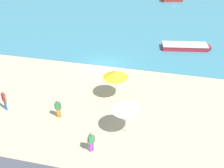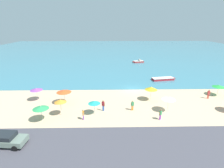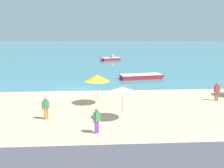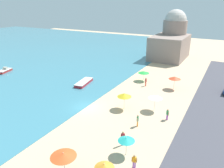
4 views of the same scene
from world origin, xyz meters
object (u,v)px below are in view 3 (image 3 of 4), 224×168
(beach_umbrella_6, at_px, (122,90))
(bather_2, at_px, (46,107))
(skiff_nearshore, at_px, (141,76))
(beach_umbrella_7, at_px, (97,78))
(skiff_offshore, at_px, (111,59))
(bather_4, at_px, (97,119))
(bather_0, at_px, (217,90))

(beach_umbrella_6, height_order, bather_2, beach_umbrella_6)
(skiff_nearshore, bearing_deg, beach_umbrella_7, -116.33)
(bather_2, relative_size, skiff_offshore, 0.40)
(beach_umbrella_7, xyz_separation_m, skiff_offshore, (3.23, 32.47, -1.90))
(skiff_nearshore, bearing_deg, bather_4, -107.87)
(beach_umbrella_7, height_order, bather_2, beach_umbrella_7)
(beach_umbrella_6, height_order, bather_4, beach_umbrella_6)
(bather_0, bearing_deg, bather_2, -163.47)
(beach_umbrella_6, height_order, beach_umbrella_7, beach_umbrella_7)
(bather_4, xyz_separation_m, skiff_nearshore, (5.92, 18.38, -0.55))
(bather_4, height_order, skiff_nearshore, bather_4)
(beach_umbrella_7, relative_size, bather_2, 1.56)
(bather_0, height_order, skiff_nearshore, bather_0)
(bather_0, height_order, skiff_offshore, bather_0)
(beach_umbrella_7, relative_size, skiff_nearshore, 0.45)
(beach_umbrella_7, relative_size, bather_4, 1.63)
(bather_4, xyz_separation_m, skiff_offshore, (3.38, 39.18, -0.52))
(bather_0, relative_size, bather_2, 1.02)
(beach_umbrella_6, xyz_separation_m, bather_0, (9.00, 4.76, -1.25))
(skiff_offshore, bearing_deg, bather_2, -100.87)
(bather_0, relative_size, skiff_offshore, 0.41)
(bather_0, bearing_deg, skiff_nearshore, 113.79)
(bather_0, distance_m, skiff_offshore, 32.81)
(bather_4, bearing_deg, bather_0, 33.70)
(skiff_nearshore, relative_size, skiff_offshore, 1.40)
(skiff_offshore, bearing_deg, bather_4, -94.93)
(beach_umbrella_6, relative_size, bather_0, 1.44)
(bather_4, bearing_deg, skiff_nearshore, 72.13)
(skiff_nearshore, bearing_deg, skiff_offshore, 96.98)
(bather_0, height_order, bather_4, bather_0)
(beach_umbrella_7, distance_m, bather_4, 6.85)
(skiff_offshore, bearing_deg, beach_umbrella_7, -95.68)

